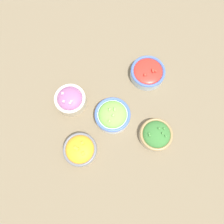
% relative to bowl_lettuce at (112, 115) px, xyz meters
% --- Properties ---
extents(ground_plane, '(3.00, 3.00, 0.00)m').
position_rel_bowl_lettuce_xyz_m(ground_plane, '(0.00, 0.01, -0.03)').
color(ground_plane, '#75664C').
extents(bowl_lettuce, '(0.15, 0.15, 0.08)m').
position_rel_bowl_lettuce_xyz_m(bowl_lettuce, '(0.00, 0.00, 0.00)').
color(bowl_lettuce, silver).
rests_on(bowl_lettuce, ground_plane).
extents(bowl_red_onion, '(0.13, 0.13, 0.08)m').
position_rel_bowl_lettuce_xyz_m(bowl_red_onion, '(-0.16, 0.09, 0.01)').
color(bowl_red_onion, beige).
rests_on(bowl_red_onion, ground_plane).
extents(bowl_cherry_tomatoes, '(0.15, 0.15, 0.06)m').
position_rel_bowl_lettuce_xyz_m(bowl_cherry_tomatoes, '(0.18, 0.16, -0.00)').
color(bowl_cherry_tomatoes, '#B2C1CC').
rests_on(bowl_cherry_tomatoes, ground_plane).
extents(bowl_squash, '(0.13, 0.13, 0.07)m').
position_rel_bowl_lettuce_xyz_m(bowl_squash, '(-0.15, -0.12, 0.00)').
color(bowl_squash, beige).
rests_on(bowl_squash, ground_plane).
extents(bowl_broccoli, '(0.13, 0.13, 0.06)m').
position_rel_bowl_lettuce_xyz_m(bowl_broccoli, '(0.16, -0.11, -0.00)').
color(bowl_broccoli, beige).
rests_on(bowl_broccoli, ground_plane).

